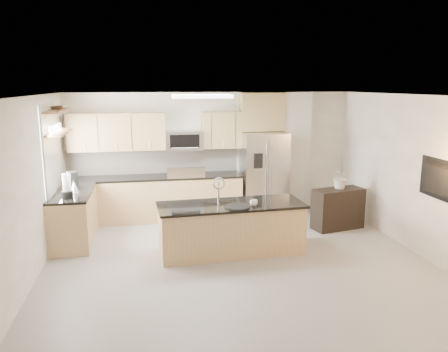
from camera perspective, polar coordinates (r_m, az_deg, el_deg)
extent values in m
plane|color=gray|center=(6.66, 2.65, -12.63)|extent=(6.50, 6.50, 0.00)
cube|color=silver|center=(6.06, 2.89, 10.35)|extent=(6.00, 6.50, 0.02)
cube|color=white|center=(9.37, -1.66, 2.92)|extent=(6.00, 0.02, 2.60)
cube|color=white|center=(3.32, 15.76, -14.73)|extent=(6.00, 0.02, 2.60)
cube|color=white|center=(6.30, -24.94, -2.66)|extent=(0.02, 6.50, 2.60)
cube|color=white|center=(7.48, 25.78, -0.57)|extent=(0.02, 6.50, 2.60)
cube|color=#D1B873|center=(9.13, -8.96, -2.98)|extent=(3.55, 0.65, 0.88)
cube|color=black|center=(9.02, -9.06, -0.16)|extent=(3.55, 0.66, 0.04)
cube|color=beige|center=(9.28, -9.15, 1.93)|extent=(3.55, 0.02, 0.52)
cube|color=#D1B873|center=(8.20, -19.00, -5.22)|extent=(0.65, 1.50, 0.88)
cube|color=black|center=(8.08, -19.22, -2.10)|extent=(0.66, 1.50, 0.04)
cube|color=black|center=(9.16, -5.05, -2.77)|extent=(0.76, 0.64, 0.90)
cube|color=black|center=(9.05, -5.10, 0.08)|extent=(0.76, 0.62, 0.03)
cube|color=#BCBCBF|center=(8.73, -4.94, 0.42)|extent=(0.76, 0.04, 0.22)
cube|color=tan|center=(9.05, -13.82, 5.62)|extent=(1.92, 0.33, 0.75)
cube|color=tan|center=(9.17, -0.35, 6.04)|extent=(0.82, 0.33, 0.75)
cube|color=#BCBCBF|center=(9.06, -5.26, 4.67)|extent=(0.76, 0.40, 0.40)
cube|color=black|center=(8.86, -5.15, 4.52)|extent=(0.60, 0.02, 0.28)
cube|color=#BCBCBF|center=(9.29, 5.17, 0.23)|extent=(0.92, 0.75, 1.78)
cube|color=gray|center=(8.94, 5.81, -0.25)|extent=(0.02, 0.01, 1.69)
cube|color=black|center=(8.80, 4.50, 1.97)|extent=(0.18, 0.03, 0.30)
cube|color=beige|center=(9.66, 9.23, 3.04)|extent=(0.60, 0.30, 2.60)
cube|color=white|center=(8.00, -21.78, 3.06)|extent=(0.03, 1.05, 1.55)
cube|color=white|center=(8.00, -21.68, 3.06)|extent=(0.03, 1.15, 1.65)
cube|color=olive|center=(8.03, -20.86, 5.32)|extent=(0.30, 1.20, 0.04)
cube|color=olive|center=(8.00, -21.06, 7.95)|extent=(0.30, 1.20, 0.04)
cube|color=white|center=(7.57, -2.89, 10.36)|extent=(1.00, 0.50, 0.06)
cube|color=#D1B873|center=(7.32, 0.94, -6.95)|extent=(2.39, 0.93, 0.80)
cube|color=black|center=(7.19, 0.95, -3.80)|extent=(2.45, 0.99, 0.04)
cube|color=black|center=(7.17, -0.47, -3.99)|extent=(0.50, 0.36, 0.01)
cylinder|color=#BCBCBF|center=(7.30, -0.74, -2.02)|extent=(0.03, 0.03, 0.34)
torus|color=#BCBCBF|center=(7.22, -0.67, -0.97)|extent=(0.21, 0.03, 0.21)
cube|color=black|center=(8.78, 14.65, -4.15)|extent=(1.05, 0.62, 0.79)
imported|color=white|center=(7.07, 3.90, -3.53)|extent=(0.15, 0.15, 0.10)
cylinder|color=black|center=(6.97, 1.77, -4.05)|extent=(0.44, 0.44, 0.02)
cylinder|color=black|center=(7.64, -19.76, -2.30)|extent=(0.18, 0.18, 0.12)
cylinder|color=silver|center=(7.59, -19.87, -0.80)|extent=(0.13, 0.13, 0.29)
cone|color=#BCBCBF|center=(8.00, -18.97, -1.35)|extent=(0.18, 0.18, 0.19)
cylinder|color=black|center=(7.98, -19.02, -0.61)|extent=(0.04, 0.04, 0.04)
cube|color=black|center=(8.30, -19.17, -0.52)|extent=(0.22, 0.24, 0.30)
cylinder|color=#BCBCBF|center=(8.26, -19.19, -1.09)|extent=(0.10, 0.10, 0.11)
imported|color=#BCBCBF|center=(8.15, -20.90, 8.46)|extent=(0.39, 0.39, 0.09)
imported|color=beige|center=(8.67, 15.03, 0.51)|extent=(0.63, 0.57, 0.64)
imported|color=black|center=(7.26, 26.15, -0.55)|extent=(0.14, 1.08, 0.62)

